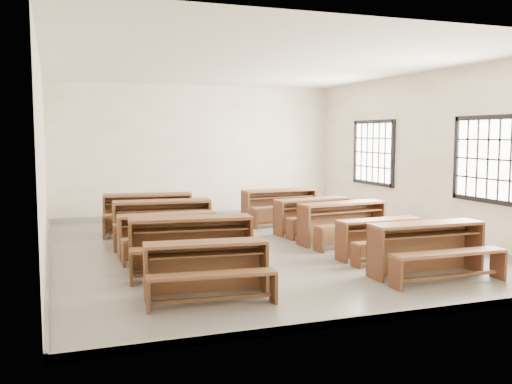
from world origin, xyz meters
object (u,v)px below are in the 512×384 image
object	(u,v)px
desk_set_2	(168,232)
desk_set_3	(162,219)
desk_set_1	(191,240)
desk_set_4	(148,210)
desk_set_7	(344,220)
desk_set_8	(313,213)
desk_set_0	(207,265)
desk_set_5	(428,245)
desk_set_6	(381,236)
desk_set_9	(280,204)

from	to	relation	value
desk_set_2	desk_set_3	size ratio (longest dim) A/B	0.86
desk_set_1	desk_set_3	xyz separation A→B (m)	(0.00, 2.30, -0.00)
desk_set_4	desk_set_7	distance (m)	4.01
desk_set_7	desk_set_8	size ratio (longest dim) A/B	1.07
desk_set_0	desk_set_8	size ratio (longest dim) A/B	0.96
desk_set_8	desk_set_4	bearing A→B (deg)	152.39
desk_set_4	desk_set_5	bearing A→B (deg)	-50.66
desk_set_3	desk_set_8	xyz separation A→B (m)	(3.09, 0.06, -0.05)
desk_set_7	desk_set_5	bearing A→B (deg)	-97.05
desk_set_4	desk_set_2	bearing A→B (deg)	-84.85
desk_set_0	desk_set_8	xyz separation A→B (m)	(3.21, 3.68, 0.01)
desk_set_6	desk_set_9	distance (m)	4.00
desk_set_2	desk_set_9	bearing A→B (deg)	40.92
desk_set_0	desk_set_3	xyz separation A→B (m)	(0.12, 3.62, 0.07)
desk_set_4	desk_set_6	world-z (taller)	desk_set_4
desk_set_2	desk_set_9	size ratio (longest dim) A/B	0.91
desk_set_0	desk_set_2	xyz separation A→B (m)	(-0.01, 2.46, 0.02)
desk_set_1	desk_set_4	distance (m)	3.59
desk_set_4	desk_set_9	bearing A→B (deg)	11.22
desk_set_5	desk_set_6	xyz separation A→B (m)	(-0.03, 1.20, -0.07)
desk_set_2	desk_set_7	size ratio (longest dim) A/B	0.89
desk_set_5	desk_set_9	bearing A→B (deg)	92.72
desk_set_4	desk_set_3	bearing A→B (deg)	-80.53
desk_set_7	desk_set_2	bearing A→B (deg)	174.88
desk_set_1	desk_set_5	distance (m)	3.41
desk_set_1	desk_set_7	distance (m)	3.37
desk_set_0	desk_set_2	world-z (taller)	desk_set_2
desk_set_3	desk_set_6	distance (m)	3.95
desk_set_0	desk_set_7	bearing A→B (deg)	43.37
desk_set_1	desk_set_9	bearing A→B (deg)	58.62
desk_set_0	desk_set_5	bearing A→B (deg)	4.99
desk_set_6	desk_set_8	xyz separation A→B (m)	(-0.00, 2.53, 0.04)
desk_set_1	desk_set_8	distance (m)	3.88
desk_set_7	desk_set_8	world-z (taller)	desk_set_7
desk_set_2	desk_set_7	xyz separation A→B (m)	(3.28, 0.06, 0.03)
desk_set_2	desk_set_5	size ratio (longest dim) A/B	0.93
desk_set_4	desk_set_8	size ratio (longest dim) A/B	1.13
desk_set_1	desk_set_8	world-z (taller)	desk_set_1
desk_set_5	desk_set_3	bearing A→B (deg)	131.39
desk_set_2	desk_set_3	bearing A→B (deg)	83.55
desk_set_6	desk_set_9	bearing A→B (deg)	89.92
desk_set_2	desk_set_7	bearing A→B (deg)	0.95
desk_set_4	desk_set_5	xyz separation A→B (m)	(3.18, -4.96, -0.02)
desk_set_5	desk_set_7	bearing A→B (deg)	90.24
desk_set_3	desk_set_5	bearing A→B (deg)	-44.82
desk_set_8	desk_set_3	bearing A→B (deg)	174.85
desk_set_5	desk_set_6	size ratio (longest dim) A/B	1.17
desk_set_1	desk_set_3	size ratio (longest dim) A/B	1.02
desk_set_9	desk_set_4	bearing A→B (deg)	-178.41
desk_set_9	desk_set_8	bearing A→B (deg)	-88.25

